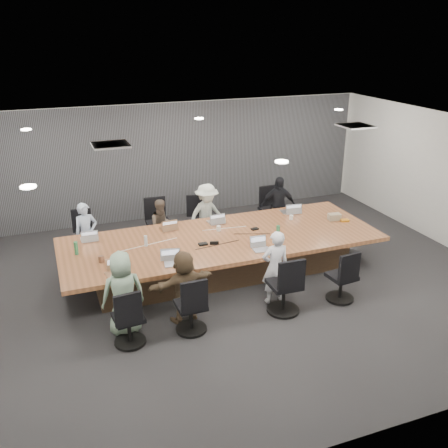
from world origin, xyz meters
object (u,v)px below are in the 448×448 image
object	(u,v)px
conference_table	(222,254)
chair_1	(159,227)
chair_5	(191,309)
person_0	(86,234)
chair_3	(271,213)
laptop_2	(215,222)
laptop_1	(169,228)
laptop_5	(174,264)
person_2	(207,215)
bottle_green_left	(76,248)
laptop_3	(289,211)
person_5	(184,286)
laptop_4	(117,273)
person_6	(275,267)
person_1	(162,226)
stapler	(214,243)
chair_4	(129,322)
chair_7	(341,280)
chair_0	(86,240)
laptop_6	(262,250)
chair_6	(284,289)
person_4	(123,293)
snack_packet	(345,220)
canvas_bag	(334,217)
bottle_green_right	(278,232)
laptop_0	(89,239)
bottle_clear	(146,241)
person_3	(278,206)
mug_brown	(101,259)

from	to	relation	value
conference_table	chair_1	xyz separation A→B (m)	(-0.83, 1.70, 0.03)
chair_5	person_0	bearing A→B (deg)	110.79
chair_3	laptop_2	distance (m)	1.95
laptop_1	laptop_5	size ratio (longest dim) A/B	0.97
person_2	bottle_green_left	xyz separation A→B (m)	(-2.80, -1.16, 0.17)
laptop_3	person_5	world-z (taller)	person_5
laptop_4	person_6	distance (m)	2.63
chair_1	person_1	size ratio (longest dim) A/B	0.75
person_5	stapler	distance (m)	1.43
chair_4	person_5	bearing A→B (deg)	14.05
chair_1	chair_7	xyz separation A→B (m)	(2.40, -3.40, -0.05)
conference_table	chair_0	xyz separation A→B (m)	(-2.37, 1.70, -0.03)
chair_4	laptop_6	world-z (taller)	laptop_6
laptop_1	laptop_4	distance (m)	2.05
person_1	laptop_4	bearing A→B (deg)	-126.51
chair_0	laptop_4	bearing A→B (deg)	102.88
chair_1	chair_5	distance (m)	3.42
chair_6	person_4	world-z (taller)	person_4
bottle_green_left	snack_packet	bearing A→B (deg)	-3.11
person_6	snack_packet	bearing A→B (deg)	-145.30
chair_1	canvas_bag	bearing A→B (deg)	156.81
bottle_green_right	laptop_3	bearing A→B (deg)	53.93
chair_0	person_1	world-z (taller)	person_1
person_4	canvas_bag	distance (m)	4.81
chair_3	bottle_green_right	world-z (taller)	bottle_green_right
person_1	laptop_6	world-z (taller)	person_1
stapler	canvas_bag	distance (m)	2.76
person_1	snack_packet	world-z (taller)	person_1
laptop_0	person_5	xyz separation A→B (m)	(1.22, -2.15, -0.14)
bottle_clear	snack_packet	xyz separation A→B (m)	(4.09, -0.21, -0.08)
bottle_green_right	laptop_2	bearing A→B (deg)	124.75
laptop_5	stapler	world-z (taller)	stapler
chair_3	laptop_6	bearing A→B (deg)	57.50
person_3	bottle_clear	distance (m)	3.51
chair_4	snack_packet	world-z (taller)	snack_packet
person_2	mug_brown	world-z (taller)	person_2
chair_4	canvas_bag	world-z (taller)	canvas_bag
chair_0	stapler	size ratio (longest dim) A/B	4.48
person_0	laptop_0	size ratio (longest dim) A/B	4.12
laptop_1	laptop_2	distance (m)	0.99
chair_6	conference_table	bearing A→B (deg)	106.54
chair_3	mug_brown	xyz separation A→B (m)	(-4.13, -1.98, 0.40)
chair_3	mug_brown	world-z (taller)	mug_brown
chair_1	stapler	xyz separation A→B (m)	(0.58, -1.96, 0.34)
person_3	laptop_6	world-z (taller)	person_3
chair_5	bottle_clear	xyz separation A→B (m)	(-0.28, 1.82, 0.46)
laptop_4	bottle_clear	bearing A→B (deg)	42.15
chair_0	laptop_0	distance (m)	0.98
laptop_3	laptop_4	world-z (taller)	same
chair_3	laptop_4	world-z (taller)	chair_3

